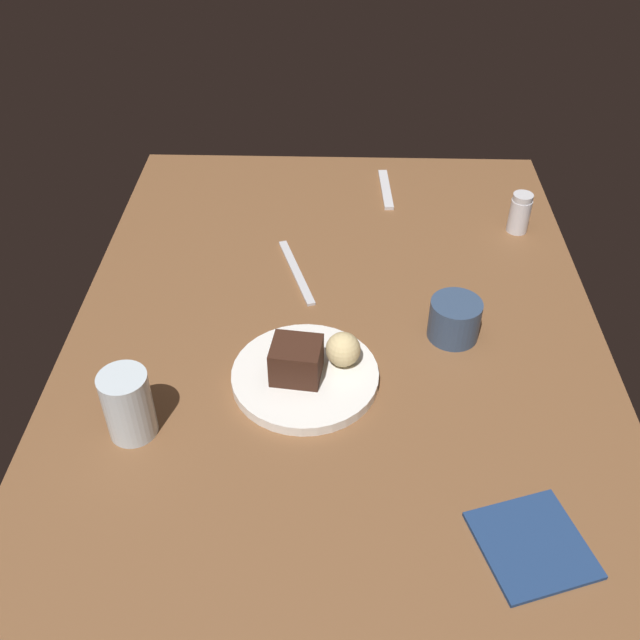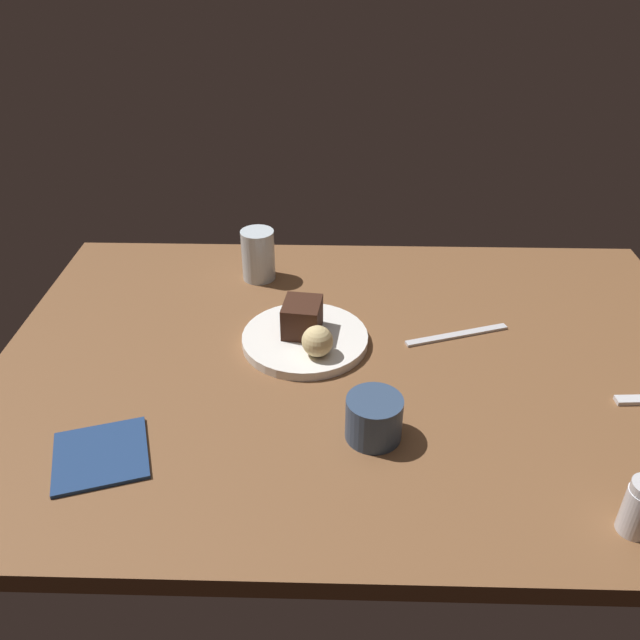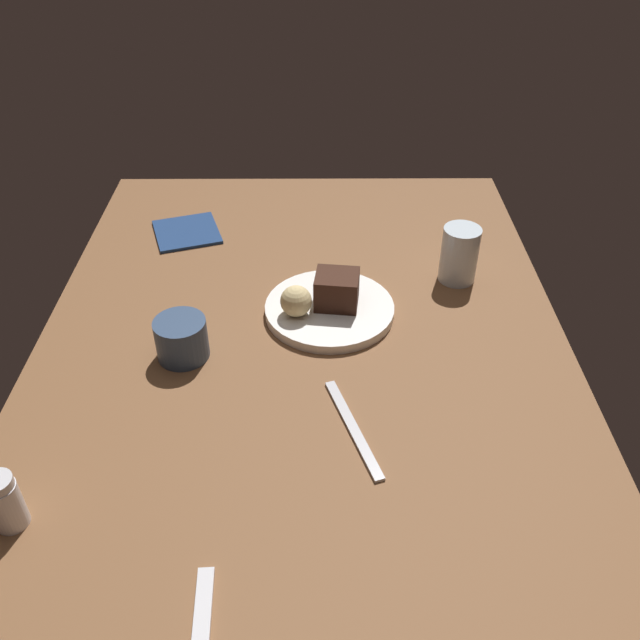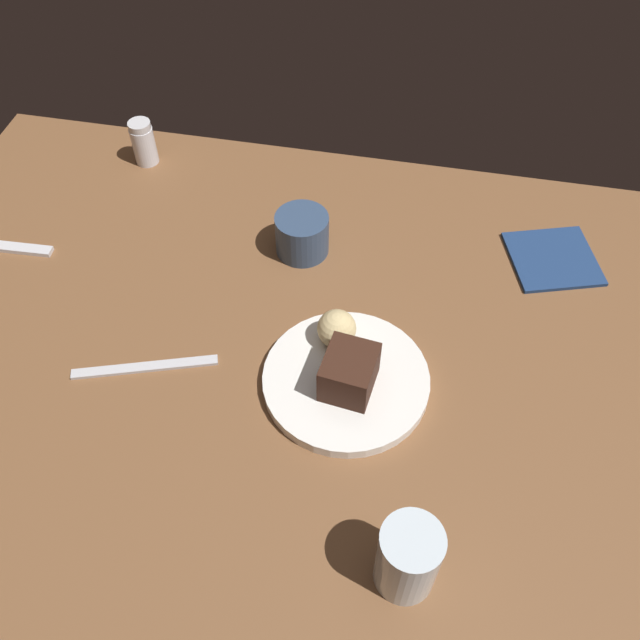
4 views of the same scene
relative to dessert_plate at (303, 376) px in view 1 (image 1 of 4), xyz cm
name	(u,v)px [view 1 (image 1 of 4)]	position (x,y,z in cm)	size (l,w,h in cm)	color
dining_table	(333,346)	(9.25, -4.34, -2.32)	(120.00, 84.00, 3.00)	brown
dessert_plate	(303,376)	(0.00, 0.00, 0.00)	(21.42, 21.42, 1.63)	white
chocolate_cake_slice	(294,360)	(-0.50, 1.17, 3.65)	(7.02, 6.18, 5.66)	#381E14
bread_roll	(341,349)	(2.28, -5.44, 3.38)	(5.12, 5.12, 5.12)	#DBC184
salt_shaker	(518,213)	(40.97, -38.04, 2.99)	(3.88, 3.88, 7.71)	silver
water_glass	(126,405)	(-10.23, 22.78, 4.26)	(6.53, 6.53, 10.15)	silver
coffee_cup	(452,319)	(10.62, -22.59, 2.43)	(7.95, 7.95, 6.49)	#334766
dessert_spoon	(384,189)	(54.94, -13.98, -0.47)	(15.00, 1.80, 0.70)	silver
butter_knife	(294,272)	(26.26, 2.76, -0.57)	(19.00, 1.40, 0.50)	silver
folded_napkin	(529,545)	(-26.47, -27.74, -0.52)	(12.36, 12.04, 0.60)	navy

